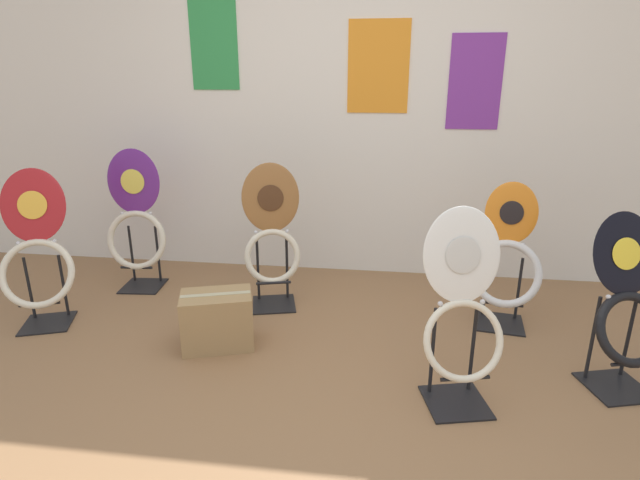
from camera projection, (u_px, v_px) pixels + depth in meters
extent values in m
plane|color=#8E6642|center=(309.00, 442.00, 2.10)|extent=(14.00, 14.00, 0.00)
cube|color=silver|center=(351.00, 100.00, 3.58)|extent=(8.00, 0.06, 2.60)
cube|color=orange|center=(378.00, 67.00, 3.45)|extent=(0.42, 0.01, 0.62)
cube|color=#2D8E47|center=(214.00, 41.00, 3.55)|extent=(0.35, 0.01, 0.66)
cube|color=purple|center=(475.00, 82.00, 3.40)|extent=(0.36, 0.01, 0.63)
cube|color=black|center=(143.00, 286.00, 3.64)|extent=(0.30, 0.30, 0.01)
cylinder|color=black|center=(132.00, 254.00, 3.66)|extent=(0.02, 0.02, 0.42)
cylinder|color=black|center=(158.00, 254.00, 3.65)|extent=(0.02, 0.02, 0.42)
cylinder|color=black|center=(137.00, 268.00, 3.51)|extent=(0.22, 0.04, 0.02)
torus|color=beige|center=(137.00, 240.00, 3.50)|extent=(0.43, 0.18, 0.42)
ellipsoid|color=#60237F|center=(133.00, 181.00, 3.44)|extent=(0.37, 0.09, 0.45)
ellipsoid|color=#E5CC4C|center=(132.00, 182.00, 3.42)|extent=(0.17, 0.03, 0.17)
sphere|color=silver|center=(122.00, 213.00, 3.50)|extent=(0.02, 0.02, 0.02)
sphere|color=silver|center=(150.00, 213.00, 3.49)|extent=(0.02, 0.02, 0.02)
cube|color=black|center=(274.00, 304.00, 3.35)|extent=(0.34, 0.34, 0.01)
cylinder|color=black|center=(258.00, 267.00, 3.35)|extent=(0.02, 0.02, 0.46)
cylinder|color=black|center=(287.00, 266.00, 3.37)|extent=(0.02, 0.02, 0.46)
cylinder|color=black|center=(274.00, 283.00, 3.22)|extent=(0.22, 0.07, 0.02)
torus|color=beige|center=(272.00, 256.00, 3.22)|extent=(0.38, 0.21, 0.36)
ellipsoid|color=#936033|center=(270.00, 198.00, 3.14)|extent=(0.36, 0.13, 0.44)
ellipsoid|color=#4C2D19|center=(271.00, 198.00, 3.13)|extent=(0.16, 0.05, 0.17)
sphere|color=silver|center=(256.00, 232.00, 3.19)|extent=(0.02, 0.02, 0.02)
sphere|color=silver|center=(287.00, 231.00, 3.22)|extent=(0.02, 0.02, 0.02)
cube|color=black|center=(455.00, 402.00, 2.35)|extent=(0.34, 0.34, 0.01)
cylinder|color=black|center=(433.00, 351.00, 2.35)|extent=(0.02, 0.02, 0.44)
cylinder|color=black|center=(473.00, 349.00, 2.37)|extent=(0.02, 0.02, 0.44)
cylinder|color=black|center=(465.00, 378.00, 2.22)|extent=(0.22, 0.07, 0.02)
torus|color=beige|center=(464.00, 341.00, 2.22)|extent=(0.40, 0.25, 0.35)
ellipsoid|color=white|center=(462.00, 255.00, 2.21)|extent=(0.37, 0.20, 0.43)
ellipsoid|color=silver|center=(463.00, 255.00, 2.19)|extent=(0.17, 0.08, 0.16)
sphere|color=silver|center=(440.00, 304.00, 2.22)|extent=(0.02, 0.02, 0.02)
sphere|color=silver|center=(482.00, 302.00, 2.24)|extent=(0.02, 0.02, 0.02)
cube|color=black|center=(615.00, 387.00, 2.46)|extent=(0.34, 0.34, 0.01)
cylinder|color=black|center=(593.00, 338.00, 2.46)|extent=(0.02, 0.02, 0.45)
cylinder|color=black|center=(629.00, 335.00, 2.49)|extent=(0.02, 0.02, 0.45)
cylinder|color=black|center=(634.00, 363.00, 2.33)|extent=(0.22, 0.08, 0.02)
torus|color=black|center=(631.00, 329.00, 2.34)|extent=(0.40, 0.29, 0.34)
ellipsoid|color=black|center=(625.00, 254.00, 2.36)|extent=(0.35, 0.22, 0.39)
ellipsoid|color=yellow|center=(627.00, 254.00, 2.34)|extent=(0.16, 0.09, 0.15)
sphere|color=silver|center=(608.00, 297.00, 2.35)|extent=(0.02, 0.02, 0.02)
cube|color=black|center=(48.00, 323.00, 3.09)|extent=(0.36, 0.36, 0.01)
cylinder|color=black|center=(29.00, 288.00, 3.09)|extent=(0.02, 0.02, 0.40)
cylinder|color=black|center=(64.00, 285.00, 3.13)|extent=(0.02, 0.02, 0.40)
cylinder|color=black|center=(40.00, 304.00, 2.97)|extent=(0.22, 0.09, 0.02)
torus|color=beige|center=(37.00, 274.00, 2.97)|extent=(0.47, 0.35, 0.40)
ellipsoid|color=#AD1E23|center=(33.00, 205.00, 2.98)|extent=(0.39, 0.26, 0.43)
ellipsoid|color=yellow|center=(32.00, 205.00, 2.96)|extent=(0.17, 0.11, 0.16)
sphere|color=silver|center=(18.00, 243.00, 2.97)|extent=(0.02, 0.02, 0.02)
sphere|color=silver|center=(55.00, 241.00, 3.01)|extent=(0.02, 0.02, 0.02)
cube|color=black|center=(499.00, 323.00, 3.10)|extent=(0.32, 0.32, 0.01)
cylinder|color=black|center=(486.00, 285.00, 3.14)|extent=(0.02, 0.02, 0.40)
cylinder|color=black|center=(519.00, 289.00, 3.09)|extent=(0.02, 0.02, 0.40)
cylinder|color=black|center=(503.00, 304.00, 2.97)|extent=(0.22, 0.05, 0.02)
torus|color=silver|center=(506.00, 274.00, 2.97)|extent=(0.43, 0.25, 0.40)
ellipsoid|color=orange|center=(511.00, 213.00, 2.96)|extent=(0.31, 0.14, 0.36)
ellipsoid|color=black|center=(512.00, 213.00, 2.94)|extent=(0.14, 0.05, 0.14)
sphere|color=silver|center=(494.00, 242.00, 3.00)|extent=(0.02, 0.02, 0.02)
sphere|color=silver|center=(523.00, 245.00, 2.96)|extent=(0.02, 0.02, 0.02)
cube|color=#A37F51|center=(217.00, 320.00, 2.81)|extent=(0.45, 0.36, 0.32)
cube|color=#B7AD89|center=(216.00, 294.00, 2.76)|extent=(0.38, 0.15, 0.00)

